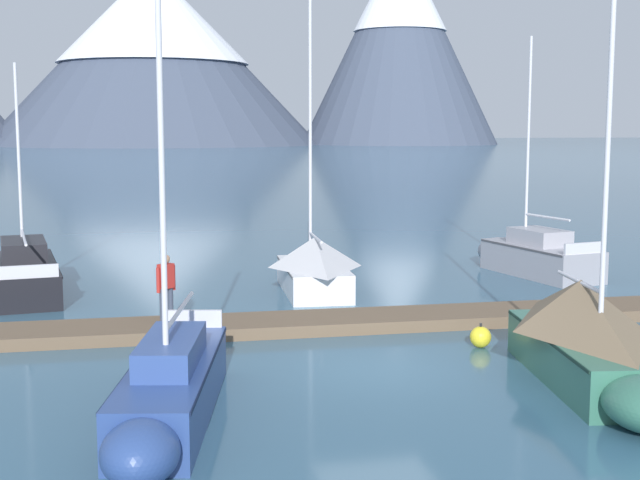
{
  "coord_description": "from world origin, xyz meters",
  "views": [
    {
      "loc": [
        -5.05,
        -17.38,
        5.09
      ],
      "look_at": [
        0.0,
        6.0,
        2.0
      ],
      "focal_mm": 49.49,
      "sensor_mm": 36.0,
      "label": 1
    }
  ],
  "objects_px": {
    "mooring_buoy_channel_marker": "(481,337)",
    "person_on_dock": "(166,284)",
    "sailboat_nearest_berth": "(24,271)",
    "sailboat_far_berth": "(534,255)",
    "sailboat_mid_dock_port": "(312,265)",
    "sailboat_mid_dock_starboard": "(589,339)",
    "sailboat_second_berth": "(169,390)"
  },
  "relations": [
    {
      "from": "sailboat_second_berth",
      "to": "sailboat_far_berth",
      "type": "xyz_separation_m",
      "value": [
        13.07,
        13.14,
        0.05
      ]
    },
    {
      "from": "sailboat_nearest_berth",
      "to": "person_on_dock",
      "type": "height_order",
      "value": "sailboat_nearest_berth"
    },
    {
      "from": "sailboat_second_berth",
      "to": "sailboat_mid_dock_port",
      "type": "bearing_deg",
      "value": 67.1
    },
    {
      "from": "sailboat_second_berth",
      "to": "mooring_buoy_channel_marker",
      "type": "distance_m",
      "value": 8.26
    },
    {
      "from": "sailboat_second_berth",
      "to": "sailboat_mid_dock_port",
      "type": "relative_size",
      "value": 0.81
    },
    {
      "from": "sailboat_nearest_berth",
      "to": "sailboat_far_berth",
      "type": "distance_m",
      "value": 16.92
    },
    {
      "from": "sailboat_nearest_berth",
      "to": "sailboat_second_berth",
      "type": "xyz_separation_m",
      "value": [
        3.84,
        -13.47,
        -0.02
      ]
    },
    {
      "from": "sailboat_mid_dock_port",
      "to": "sailboat_far_berth",
      "type": "height_order",
      "value": "sailboat_mid_dock_port"
    },
    {
      "from": "mooring_buoy_channel_marker",
      "to": "person_on_dock",
      "type": "bearing_deg",
      "value": 158.08
    },
    {
      "from": "sailboat_mid_dock_starboard",
      "to": "person_on_dock",
      "type": "bearing_deg",
      "value": 142.67
    },
    {
      "from": "sailboat_nearest_berth",
      "to": "person_on_dock",
      "type": "distance_m",
      "value": 7.92
    },
    {
      "from": "sailboat_mid_dock_port",
      "to": "mooring_buoy_channel_marker",
      "type": "distance_m",
      "value": 8.15
    },
    {
      "from": "sailboat_nearest_berth",
      "to": "sailboat_mid_dock_starboard",
      "type": "height_order",
      "value": "sailboat_mid_dock_starboard"
    },
    {
      "from": "sailboat_nearest_berth",
      "to": "sailboat_mid_dock_starboard",
      "type": "distance_m",
      "value": 17.62
    },
    {
      "from": "sailboat_second_berth",
      "to": "person_on_dock",
      "type": "xyz_separation_m",
      "value": [
        0.24,
        6.71,
        0.64
      ]
    },
    {
      "from": "sailboat_far_berth",
      "to": "mooring_buoy_channel_marker",
      "type": "distance_m",
      "value": 10.93
    },
    {
      "from": "sailboat_mid_dock_starboard",
      "to": "person_on_dock",
      "type": "relative_size",
      "value": 4.97
    },
    {
      "from": "sailboat_mid_dock_port",
      "to": "sailboat_mid_dock_starboard",
      "type": "bearing_deg",
      "value": -73.34
    },
    {
      "from": "person_on_dock",
      "to": "sailboat_nearest_berth",
      "type": "bearing_deg",
      "value": 121.14
    },
    {
      "from": "sailboat_mid_dock_starboard",
      "to": "mooring_buoy_channel_marker",
      "type": "bearing_deg",
      "value": 105.94
    },
    {
      "from": "sailboat_far_berth",
      "to": "mooring_buoy_channel_marker",
      "type": "xyz_separation_m",
      "value": [
        -5.78,
        -9.26,
        -0.42
      ]
    },
    {
      "from": "sailboat_second_berth",
      "to": "sailboat_nearest_berth",
      "type": "bearing_deg",
      "value": 105.93
    },
    {
      "from": "sailboat_nearest_berth",
      "to": "sailboat_mid_dock_port",
      "type": "height_order",
      "value": "sailboat_mid_dock_port"
    },
    {
      "from": "sailboat_mid_dock_port",
      "to": "sailboat_mid_dock_starboard",
      "type": "xyz_separation_m",
      "value": [
        3.3,
        -11.02,
        0.12
      ]
    },
    {
      "from": "sailboat_second_berth",
      "to": "person_on_dock",
      "type": "distance_m",
      "value": 6.75
    },
    {
      "from": "sailboat_second_berth",
      "to": "sailboat_mid_dock_port",
      "type": "distance_m",
      "value": 12.64
    },
    {
      "from": "sailboat_nearest_berth",
      "to": "mooring_buoy_channel_marker",
      "type": "height_order",
      "value": "sailboat_nearest_berth"
    },
    {
      "from": "sailboat_nearest_berth",
      "to": "person_on_dock",
      "type": "relative_size",
      "value": 4.35
    },
    {
      "from": "sailboat_far_berth",
      "to": "person_on_dock",
      "type": "bearing_deg",
      "value": -153.4
    },
    {
      "from": "sailboat_far_berth",
      "to": "mooring_buoy_channel_marker",
      "type": "bearing_deg",
      "value": -121.97
    },
    {
      "from": "sailboat_mid_dock_starboard",
      "to": "mooring_buoy_channel_marker",
      "type": "xyz_separation_m",
      "value": [
        -0.93,
        3.25,
        -0.69
      ]
    },
    {
      "from": "person_on_dock",
      "to": "mooring_buoy_channel_marker",
      "type": "bearing_deg",
      "value": -21.92
    }
  ]
}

